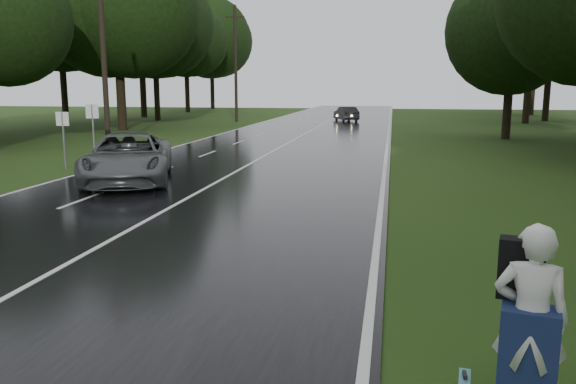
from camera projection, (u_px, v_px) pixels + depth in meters
name	position (u px, v px, depth m)	size (l,w,h in m)	color
road	(266.00, 155.00, 28.22)	(12.00, 140.00, 0.04)	black
lane_center	(266.00, 155.00, 28.22)	(0.12, 140.00, 0.01)	silver
grey_car	(128.00, 158.00, 20.22)	(2.84, 6.16, 1.71)	#4D5152
far_car	(346.00, 114.00, 55.12)	(1.44, 4.13, 1.36)	black
hitchhiker	(529.00, 326.00, 5.96)	(0.84, 0.79, 2.06)	silver
utility_pole_mid	(109.00, 152.00, 30.06)	(1.80, 0.28, 9.67)	black
utility_pole_far	(237.00, 122.00, 54.51)	(1.80, 0.28, 10.65)	black
road_sign_a	(66.00, 169.00, 23.79)	(0.56, 0.10, 2.34)	white
road_sign_b	(95.00, 161.00, 26.12)	(0.62, 0.10, 2.57)	white
tree_left_e	(123.00, 130.00, 44.34)	(9.89, 9.89, 15.46)	black
tree_left_f	(158.00, 120.00, 56.80)	(10.29, 10.29, 16.07)	black
tree_right_e	(505.00, 139.00, 37.05)	(7.23, 7.23, 11.30)	black
tree_right_f	(525.00, 123.00, 52.24)	(10.07, 10.07, 15.74)	black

